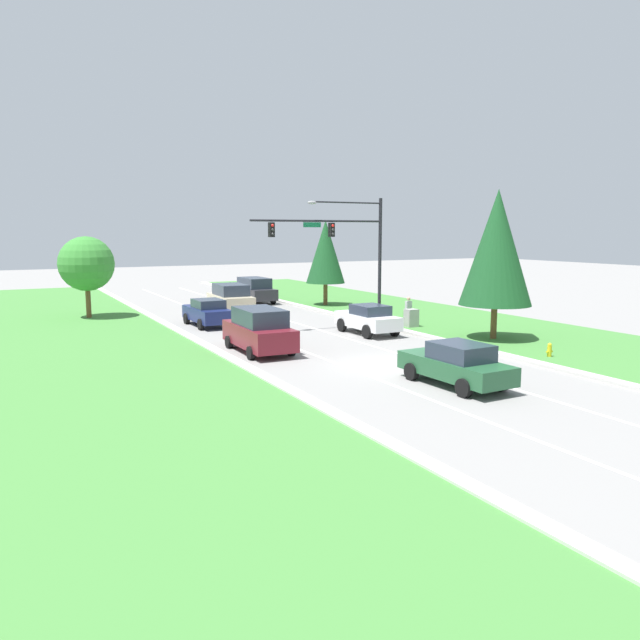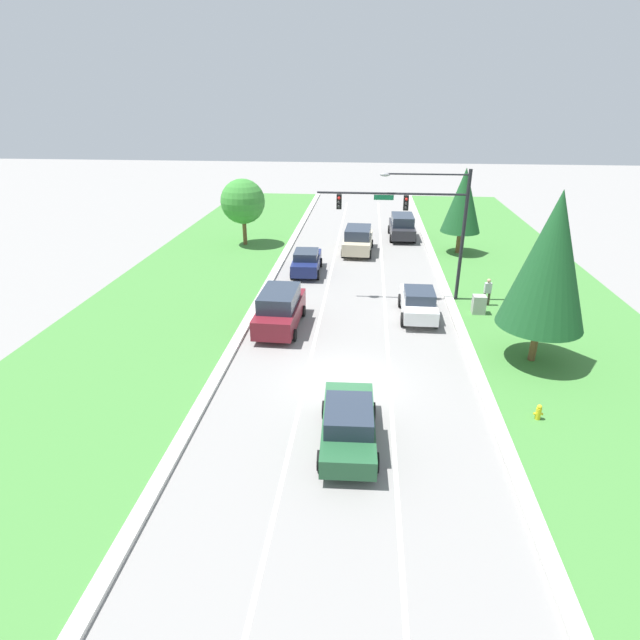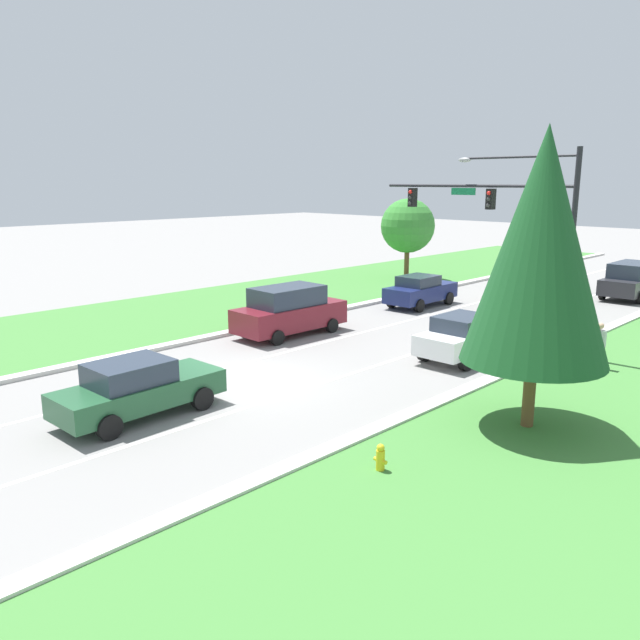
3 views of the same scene
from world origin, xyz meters
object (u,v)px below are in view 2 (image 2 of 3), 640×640
charcoal_suv (402,226)px  oak_near_left_tree (243,202)px  forest_sedan (349,424)px  pedestrian (487,291)px  conifer_far_right_tree (463,200)px  traffic_signal_mast (421,214)px  burgundy_suv (280,309)px  fire_hydrant (538,413)px  conifer_near_right_tree (550,261)px  white_sedan (418,302)px  champagne_suv (358,240)px  utility_cabinet (479,305)px  navy_sedan (307,261)px

charcoal_suv → oak_near_left_tree: 13.62m
forest_sedan → pedestrian: (7.42, 13.35, 0.12)m
oak_near_left_tree → conifer_far_right_tree: size_ratio=0.82×
traffic_signal_mast → burgundy_suv: bearing=-146.9°
charcoal_suv → fire_hydrant: size_ratio=7.32×
traffic_signal_mast → conifer_near_right_tree: (4.76, -7.40, -0.30)m
white_sedan → champagne_suv: bearing=106.4°
burgundy_suv → champagne_suv: 14.89m
champagne_suv → utility_cabinet: (7.01, -11.71, -0.46)m
fire_hydrant → traffic_signal_mast: bearing=106.6°
forest_sedan → navy_sedan: bearing=99.3°
traffic_signal_mast → utility_cabinet: 6.02m
utility_cabinet → pedestrian: bearing=61.3°
traffic_signal_mast → champagne_suv: bearing=110.7°
navy_sedan → fire_hydrant: 19.55m
pedestrian → conifer_far_right_tree: conifer_far_right_tree is taller
burgundy_suv → utility_cabinet: bearing=15.6°
champagne_suv → oak_near_left_tree: oak_near_left_tree is taller
champagne_suv → fire_hydrant: size_ratio=7.19×
burgundy_suv → white_sedan: size_ratio=1.14×
traffic_signal_mast → forest_sedan: bearing=-103.4°
conifer_far_right_tree → oak_near_left_tree: bearing=177.0°
traffic_signal_mast → forest_sedan: 15.17m
burgundy_suv → oak_near_left_tree: size_ratio=0.95×
champagne_suv → oak_near_left_tree: bearing=174.8°
burgundy_suv → navy_sedan: size_ratio=1.13×
fire_hydrant → conifer_near_right_tree: (1.12, 4.76, 4.46)m
pedestrian → oak_near_left_tree: oak_near_left_tree is taller
pedestrian → conifer_near_right_tree: bearing=92.7°
utility_cabinet → oak_near_left_tree: size_ratio=0.21×
navy_sedan → oak_near_left_tree: size_ratio=0.84×
forest_sedan → charcoal_suv: bearing=81.3°
conifer_near_right_tree → utility_cabinet: bearing=104.6°
burgundy_suv → pedestrian: size_ratio=2.98×
champagne_suv → pedestrian: 12.98m
oak_near_left_tree → conifer_far_right_tree: 17.02m
white_sedan → oak_near_left_tree: 18.92m
white_sedan → conifer_far_right_tree: size_ratio=0.68×
white_sedan → oak_near_left_tree: oak_near_left_tree is taller
pedestrian → oak_near_left_tree: bearing=-38.0°
forest_sedan → burgundy_suv: (-3.97, 9.38, 0.23)m
burgundy_suv → fire_hydrant: size_ratio=7.20×
forest_sedan → conifer_near_right_tree: conifer_near_right_tree is taller
pedestrian → oak_near_left_tree: (-16.94, 11.70, 2.62)m
conifer_near_right_tree → white_sedan: bearing=135.6°
conifer_near_right_tree → oak_near_left_tree: (-17.64, 18.29, -1.25)m
fire_hydrant → conifer_far_right_tree: 22.49m
navy_sedan → oak_near_left_tree: oak_near_left_tree is taller
white_sedan → pedestrian: (4.08, 1.91, 0.09)m
pedestrian → conifer_near_right_tree: 7.67m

